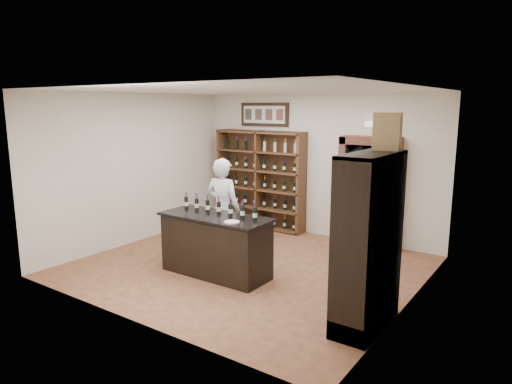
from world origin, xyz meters
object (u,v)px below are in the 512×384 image
(tasting_counter, at_px, (216,246))
(side_cabinet, at_px, (370,269))
(shopkeeper, at_px, (223,209))
(wine_crate, at_px, (387,132))
(counter_bottle_0, at_px, (186,203))
(wine_shelf, at_px, (261,179))

(tasting_counter, relative_size, side_cabinet, 0.85)
(side_cabinet, distance_m, shopkeeper, 3.33)
(tasting_counter, bearing_deg, wine_crate, 1.54)
(side_cabinet, distance_m, wine_crate, 1.72)
(tasting_counter, distance_m, counter_bottle_0, 0.95)
(counter_bottle_0, height_order, wine_crate, wine_crate)
(wine_shelf, bearing_deg, counter_bottle_0, -82.39)
(wine_shelf, distance_m, shopkeeper, 2.30)
(wine_shelf, distance_m, wine_crate, 4.96)
(tasting_counter, xyz_separation_m, shopkeeper, (-0.43, 0.73, 0.42))
(wine_shelf, height_order, side_cabinet, same)
(counter_bottle_0, relative_size, shopkeeper, 0.16)
(shopkeeper, relative_size, wine_crate, 3.92)
(tasting_counter, distance_m, side_cabinet, 2.75)
(wine_shelf, distance_m, tasting_counter, 3.19)
(counter_bottle_0, xyz_separation_m, wine_crate, (3.45, -0.02, 1.33))
(side_cabinet, bearing_deg, counter_bottle_0, 173.54)
(counter_bottle_0, bearing_deg, wine_crate, -0.27)
(wine_crate, bearing_deg, counter_bottle_0, 175.34)
(tasting_counter, distance_m, shopkeeper, 0.95)
(tasting_counter, xyz_separation_m, counter_bottle_0, (-0.72, 0.09, 0.61))
(counter_bottle_0, xyz_separation_m, side_cabinet, (3.44, -0.39, -0.35))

